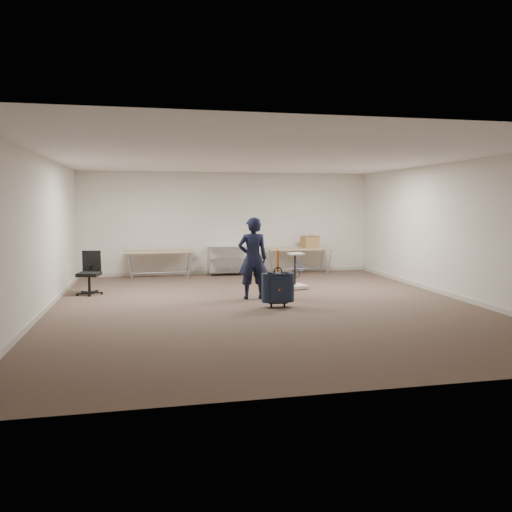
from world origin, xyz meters
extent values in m
plane|color=#413227|center=(0.00, 0.00, 0.00)|extent=(9.00, 9.00, 0.00)
plane|color=beige|center=(0.00, 4.50, 1.40)|extent=(8.00, 0.00, 8.00)
plane|color=beige|center=(0.00, -4.50, 1.40)|extent=(8.00, 0.00, 8.00)
plane|color=beige|center=(-4.00, 0.00, 1.40)|extent=(0.00, 9.00, 9.00)
plane|color=beige|center=(4.00, 0.00, 1.40)|extent=(0.00, 9.00, 9.00)
plane|color=white|center=(0.00, 0.00, 2.80)|extent=(8.00, 8.00, 0.00)
cube|color=beige|center=(0.00, 4.49, 0.05)|extent=(8.00, 0.02, 0.10)
cube|color=beige|center=(-3.99, 0.00, 0.05)|extent=(0.02, 9.00, 0.10)
cube|color=beige|center=(3.99, 0.00, 0.05)|extent=(0.02, 9.00, 0.10)
cube|color=tan|center=(-1.90, 3.95, 0.71)|extent=(1.80, 0.75, 0.03)
cylinder|color=#95979D|center=(-1.90, 3.95, 0.15)|extent=(1.50, 0.02, 0.02)
cylinder|color=#95979D|center=(-2.65, 3.65, 0.35)|extent=(0.13, 0.04, 0.69)
cylinder|color=#95979D|center=(-1.15, 3.65, 0.35)|extent=(0.13, 0.04, 0.69)
cylinder|color=#95979D|center=(-2.65, 4.25, 0.35)|extent=(0.13, 0.04, 0.69)
cylinder|color=#95979D|center=(-1.15, 4.25, 0.35)|extent=(0.13, 0.04, 0.69)
cube|color=tan|center=(1.90, 3.95, 0.71)|extent=(1.80, 0.75, 0.03)
cylinder|color=#95979D|center=(1.90, 3.95, 0.15)|extent=(1.50, 0.02, 0.02)
cylinder|color=#95979D|center=(1.15, 3.65, 0.35)|extent=(0.13, 0.04, 0.69)
cylinder|color=#95979D|center=(2.65, 3.65, 0.35)|extent=(0.13, 0.04, 0.69)
cylinder|color=#95979D|center=(1.15, 4.25, 0.35)|extent=(0.13, 0.04, 0.69)
cylinder|color=#95979D|center=(2.65, 4.25, 0.35)|extent=(0.13, 0.04, 0.69)
cylinder|color=silver|center=(-0.60, 3.98, 0.40)|extent=(0.02, 0.02, 0.80)
cylinder|color=silver|center=(0.60, 3.98, 0.40)|extent=(0.02, 0.02, 0.80)
cylinder|color=silver|center=(-0.60, 4.42, 0.40)|extent=(0.02, 0.02, 0.80)
cylinder|color=silver|center=(0.60, 4.42, 0.40)|extent=(0.02, 0.02, 0.80)
cube|color=silver|center=(0.00, 4.20, 0.10)|extent=(1.20, 0.45, 0.02)
cube|color=silver|center=(0.00, 4.20, 0.45)|extent=(1.20, 0.45, 0.02)
cube|color=silver|center=(0.00, 4.20, 0.78)|extent=(1.20, 0.45, 0.01)
imported|color=black|center=(-0.08, 0.72, 0.84)|extent=(0.61, 0.41, 1.67)
cube|color=#161D32|center=(0.21, -0.21, 0.38)|extent=(0.41, 0.25, 0.54)
cube|color=black|center=(0.21, -0.19, 0.09)|extent=(0.37, 0.18, 0.03)
cylinder|color=black|center=(0.09, -0.21, 0.04)|extent=(0.03, 0.07, 0.07)
cylinder|color=black|center=(0.34, -0.22, 0.04)|extent=(0.03, 0.07, 0.07)
torus|color=black|center=(0.21, -0.21, 0.68)|extent=(0.17, 0.03, 0.17)
cube|color=#FF5D0D|center=(0.21, -0.19, 0.88)|extent=(0.04, 0.01, 0.42)
cylinder|color=black|center=(-3.43, 1.89, 0.04)|extent=(0.56, 0.56, 0.08)
cylinder|color=black|center=(-3.43, 1.89, 0.23)|extent=(0.06, 0.06, 0.38)
cube|color=black|center=(-3.43, 1.89, 0.44)|extent=(0.51, 0.51, 0.08)
cube|color=black|center=(-3.39, 2.10, 0.70)|extent=(0.40, 0.14, 0.45)
cube|color=beige|center=(1.12, 1.70, 0.05)|extent=(0.54, 0.54, 0.07)
cylinder|color=black|center=(0.94, 1.52, 0.02)|extent=(0.05, 0.05, 0.04)
cylinder|color=black|center=(1.12, 1.74, 0.45)|extent=(0.04, 0.04, 0.71)
cube|color=beige|center=(1.12, 1.70, 0.80)|extent=(0.37, 0.33, 0.04)
torus|color=blue|center=(1.17, 1.62, 0.54)|extent=(0.24, 0.14, 0.22)
cube|color=olive|center=(2.21, 4.04, 0.89)|extent=(0.50, 0.42, 0.33)
camera|label=1|loc=(-2.08, -9.19, 1.94)|focal=35.00mm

